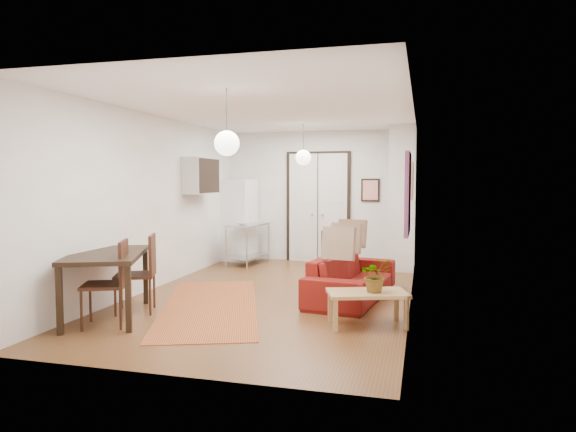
% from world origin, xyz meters
% --- Properties ---
extents(floor, '(7.00, 7.00, 0.00)m').
position_xyz_m(floor, '(0.00, 0.00, 0.00)').
color(floor, brown).
rests_on(floor, ground).
extents(ceiling, '(4.20, 7.00, 0.02)m').
position_xyz_m(ceiling, '(0.00, 0.00, 2.90)').
color(ceiling, white).
rests_on(ceiling, wall_back).
extents(wall_back, '(4.20, 0.02, 2.90)m').
position_xyz_m(wall_back, '(0.00, 3.50, 1.45)').
color(wall_back, white).
rests_on(wall_back, floor).
extents(wall_front, '(4.20, 0.02, 2.90)m').
position_xyz_m(wall_front, '(0.00, -3.50, 1.45)').
color(wall_front, white).
rests_on(wall_front, floor).
extents(wall_left, '(0.02, 7.00, 2.90)m').
position_xyz_m(wall_left, '(-2.10, 0.00, 1.45)').
color(wall_left, white).
rests_on(wall_left, floor).
extents(wall_right, '(0.02, 7.00, 2.90)m').
position_xyz_m(wall_right, '(2.10, 0.00, 1.45)').
color(wall_right, white).
rests_on(wall_right, floor).
extents(double_doors, '(1.44, 0.06, 2.50)m').
position_xyz_m(double_doors, '(0.00, 3.46, 1.20)').
color(double_doors, silver).
rests_on(double_doors, wall_back).
extents(stub_partition, '(0.50, 0.10, 2.90)m').
position_xyz_m(stub_partition, '(1.85, 2.55, 1.45)').
color(stub_partition, white).
rests_on(stub_partition, floor).
extents(wall_cabinet, '(0.35, 1.00, 0.70)m').
position_xyz_m(wall_cabinet, '(-1.92, 1.50, 1.90)').
color(wall_cabinet, silver).
rests_on(wall_cabinet, wall_left).
extents(painting_popart, '(0.05, 1.00, 1.00)m').
position_xyz_m(painting_popart, '(2.08, -1.25, 1.65)').
color(painting_popart, red).
rests_on(painting_popart, wall_right).
extents(painting_abstract, '(0.05, 0.50, 0.60)m').
position_xyz_m(painting_abstract, '(2.08, 0.80, 1.80)').
color(painting_abstract, beige).
rests_on(painting_abstract, wall_right).
extents(poster_back, '(0.40, 0.03, 0.50)m').
position_xyz_m(poster_back, '(1.15, 3.47, 1.60)').
color(poster_back, red).
rests_on(poster_back, wall_back).
extents(print_left, '(0.03, 0.44, 0.54)m').
position_xyz_m(print_left, '(-2.07, 2.00, 1.95)').
color(print_left, '#90603C').
rests_on(print_left, wall_left).
extents(pendant_back, '(0.30, 0.30, 0.80)m').
position_xyz_m(pendant_back, '(0.00, 2.00, 2.25)').
color(pendant_back, white).
rests_on(pendant_back, ceiling).
extents(pendant_front, '(0.30, 0.30, 0.80)m').
position_xyz_m(pendant_front, '(0.00, -2.00, 2.25)').
color(pendant_front, white).
rests_on(pendant_front, ceiling).
extents(kilim_rug, '(2.41, 3.74, 0.01)m').
position_xyz_m(kilim_rug, '(-0.69, -0.95, 0.00)').
color(kilim_rug, '#A75829').
rests_on(kilim_rug, floor).
extents(sofa, '(2.38, 1.20, 0.67)m').
position_xyz_m(sofa, '(1.22, 0.08, 0.33)').
color(sofa, maroon).
rests_on(sofa, floor).
extents(coffee_table, '(1.09, 0.82, 0.43)m').
position_xyz_m(coffee_table, '(1.61, -1.38, 0.38)').
color(coffee_table, tan).
rests_on(coffee_table, floor).
extents(potted_plant, '(0.43, 0.46, 0.42)m').
position_xyz_m(potted_plant, '(1.71, -1.38, 0.64)').
color(potted_plant, '#3B6A2F').
rests_on(potted_plant, coffee_table).
extents(kitchen_counter, '(0.73, 1.21, 0.88)m').
position_xyz_m(kitchen_counter, '(-1.39, 2.72, 0.56)').
color(kitchen_counter, '#B9BBBE').
rests_on(kitchen_counter, floor).
extents(bowl, '(0.26, 0.26, 0.05)m').
position_xyz_m(bowl, '(-1.39, 2.42, 0.90)').
color(bowl, white).
rests_on(bowl, kitchen_counter).
extents(soap_bottle, '(0.10, 0.11, 0.18)m').
position_xyz_m(soap_bottle, '(-1.44, 2.97, 0.97)').
color(soap_bottle, teal).
rests_on(soap_bottle, kitchen_counter).
extents(fridge, '(0.73, 0.73, 1.83)m').
position_xyz_m(fridge, '(-1.75, 3.15, 0.92)').
color(fridge, white).
rests_on(fridge, floor).
extents(dining_table, '(1.42, 1.78, 0.86)m').
position_xyz_m(dining_table, '(-1.75, -1.87, 0.77)').
color(dining_table, black).
rests_on(dining_table, floor).
extents(dining_chair_near, '(0.66, 0.80, 1.07)m').
position_xyz_m(dining_chair_near, '(-1.55, -1.41, 0.62)').
color(dining_chair_near, '#3A1F12').
rests_on(dining_chair_near, floor).
extents(dining_chair_far, '(0.66, 0.80, 1.07)m').
position_xyz_m(dining_chair_far, '(-1.55, -2.11, 0.62)').
color(dining_chair_far, '#3A1F12').
rests_on(dining_chair_far, floor).
extents(black_side_chair, '(0.45, 0.46, 0.84)m').
position_xyz_m(black_side_chair, '(0.60, 2.17, 0.49)').
color(black_side_chair, black).
rests_on(black_side_chair, floor).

